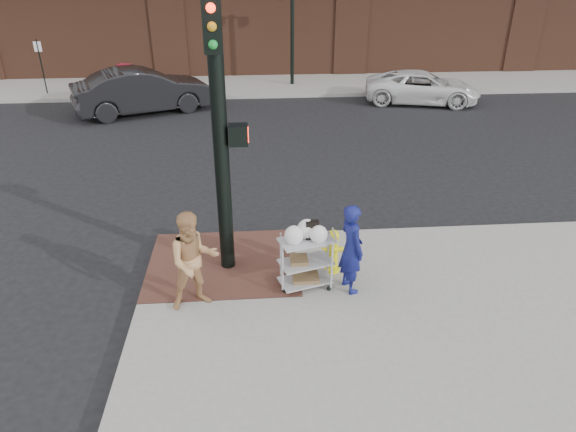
{
  "coord_description": "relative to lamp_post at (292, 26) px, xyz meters",
  "views": [
    {
      "loc": [
        -0.01,
        -7.45,
        5.36
      ],
      "look_at": [
        0.61,
        0.61,
        1.25
      ],
      "focal_mm": 32.0,
      "sensor_mm": 36.0,
      "label": 1
    }
  ],
  "objects": [
    {
      "name": "ground",
      "position": [
        -2.0,
        -16.0,
        -2.62
      ],
      "size": [
        220.0,
        220.0,
        0.0
      ],
      "primitive_type": "plane",
      "color": "black",
      "rests_on": "ground"
    },
    {
      "name": "sidewalk_far",
      "position": [
        10.5,
        16.0,
        -2.54
      ],
      "size": [
        65.0,
        36.0,
        0.15
      ],
      "primitive_type": "cube",
      "color": "gray",
      "rests_on": "ground"
    },
    {
      "name": "brick_curb_ramp",
      "position": [
        -2.6,
        -15.1,
        -2.46
      ],
      "size": [
        2.8,
        2.4,
        0.01
      ],
      "primitive_type": "cube",
      "color": "#542D27",
      "rests_on": "sidewalk_near"
    },
    {
      "name": "lamp_post",
      "position": [
        0.0,
        0.0,
        0.0
      ],
      "size": [
        1.32,
        0.22,
        4.0
      ],
      "color": "black",
      "rests_on": "sidewalk_far"
    },
    {
      "name": "parking_sign",
      "position": [
        -10.5,
        -1.0,
        -1.37
      ],
      "size": [
        0.05,
        0.05,
        2.2
      ],
      "primitive_type": "cylinder",
      "color": "black",
      "rests_on": "sidewalk_far"
    },
    {
      "name": "traffic_signal_pole",
      "position": [
        -2.48,
        -15.23,
        0.21
      ],
      "size": [
        0.61,
        0.51,
        5.0
      ],
      "color": "black",
      "rests_on": "sidewalk_near"
    },
    {
      "name": "woman_blue",
      "position": [
        -0.37,
        -16.11,
        -1.66
      ],
      "size": [
        0.55,
        0.68,
        1.61
      ],
      "primitive_type": "imported",
      "rotation": [
        0.0,
        0.0,
        1.88
      ],
      "color": "navy",
      "rests_on": "sidewalk_near"
    },
    {
      "name": "pedestrian_tan",
      "position": [
        -2.98,
        -16.36,
        -1.62
      ],
      "size": [
        0.98,
        0.86,
        1.7
      ],
      "primitive_type": "imported",
      "rotation": [
        0.0,
        0.0,
        0.3
      ],
      "color": "tan",
      "rests_on": "sidewalk_near"
    },
    {
      "name": "sedan_dark",
      "position": [
        -5.94,
        -3.84,
        -1.78
      ],
      "size": [
        5.35,
        3.57,
        1.67
      ],
      "primitive_type": "imported",
      "rotation": [
        0.0,
        0.0,
        1.96
      ],
      "color": "black",
      "rests_on": "ground"
    },
    {
      "name": "minivan_white",
      "position": [
        4.98,
        -3.22,
        -1.99
      ],
      "size": [
        4.89,
        3.11,
        1.26
      ],
      "primitive_type": "imported",
      "rotation": [
        0.0,
        0.0,
        1.33
      ],
      "color": "white",
      "rests_on": "ground"
    },
    {
      "name": "utility_cart",
      "position": [
        -1.12,
        -15.95,
        -1.9
      ],
      "size": [
        1.0,
        0.74,
        1.25
      ],
      "color": "#A9A9AE",
      "rests_on": "sidewalk_near"
    },
    {
      "name": "fire_hydrant",
      "position": [
        -0.58,
        -15.52,
        -2.04
      ],
      "size": [
        0.4,
        0.28,
        0.84
      ],
      "color": "yellow",
      "rests_on": "sidewalk_near"
    },
    {
      "name": "newsbox_red",
      "position": [
        -7.19,
        -0.86,
        -1.9
      ],
      "size": [
        0.56,
        0.52,
        1.13
      ],
      "primitive_type": "cube",
      "rotation": [
        0.0,
        0.0,
        -0.22
      ],
      "color": "#AA132C",
      "rests_on": "sidewalk_far"
    },
    {
      "name": "newsbox_yellow",
      "position": [
        -7.09,
        -1.01,
        -1.92
      ],
      "size": [
        0.47,
        0.42,
        1.1
      ],
      "primitive_type": "cube",
      "rotation": [
        0.0,
        0.0,
        0.01
      ],
      "color": "gold",
      "rests_on": "sidewalk_far"
    },
    {
      "name": "newsbox_blue",
      "position": [
        -7.27,
        -0.51,
        -2.03
      ],
      "size": [
        0.46,
        0.44,
        0.88
      ],
      "primitive_type": "cube",
      "rotation": [
        0.0,
        0.0,
        -0.36
      ],
      "color": "#1947A3",
      "rests_on": "sidewalk_far"
    }
  ]
}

